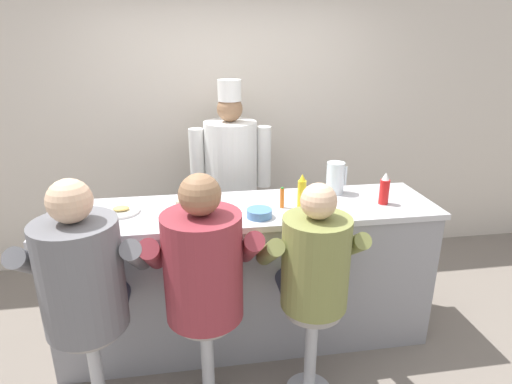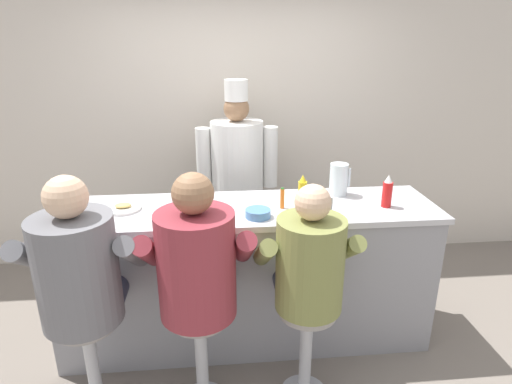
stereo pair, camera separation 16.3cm
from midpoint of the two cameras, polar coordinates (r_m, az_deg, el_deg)
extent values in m
plane|color=slate|center=(3.20, 0.88, -22.04)|extent=(20.00, 20.00, 0.00)
cube|color=beige|center=(4.13, -1.62, 8.84)|extent=(10.00, 0.06, 2.70)
cube|color=gray|center=(3.17, 0.25, -11.18)|extent=(2.58, 0.64, 1.00)
cube|color=#BCBCC1|center=(2.94, 0.26, -2.41)|extent=(2.64, 0.67, 0.04)
cylinder|color=red|center=(3.07, 18.54, -0.34)|extent=(0.07, 0.07, 0.18)
cone|color=white|center=(3.03, 18.77, 1.69)|extent=(0.05, 0.05, 0.05)
cylinder|color=yellow|center=(2.91, 7.79, -0.40)|extent=(0.06, 0.06, 0.19)
cone|color=yellow|center=(2.87, 7.90, 1.81)|extent=(0.05, 0.05, 0.05)
cylinder|color=orange|center=(2.90, 5.14, -0.91)|extent=(0.03, 0.03, 0.14)
cylinder|color=#287F2D|center=(2.87, 5.18, 0.44)|extent=(0.02, 0.02, 0.01)
cylinder|color=silver|center=(3.20, 12.40, 1.65)|extent=(0.13, 0.13, 0.23)
cube|color=silver|center=(3.22, 13.74, 1.88)|extent=(0.02, 0.02, 0.14)
cylinder|color=white|center=(2.99, -15.79, -2.16)|extent=(0.24, 0.24, 0.02)
ellipsoid|color=#E0BC60|center=(2.98, -15.83, -1.74)|extent=(0.11, 0.08, 0.03)
cylinder|color=#4C7FB7|center=(2.76, 1.96, -2.88)|extent=(0.16, 0.16, 0.05)
cylinder|color=#4C7AB2|center=(2.95, -21.06, -2.45)|extent=(0.08, 0.08, 0.08)
torus|color=#4C7AB2|center=(2.93, -20.07, -2.36)|extent=(0.06, 0.01, 0.06)
cylinder|color=beige|center=(2.90, -8.11, -1.62)|extent=(0.09, 0.09, 0.08)
torus|color=beige|center=(2.89, -6.90, -1.51)|extent=(0.06, 0.02, 0.06)
cube|color=silver|center=(2.78, 10.56, -2.01)|extent=(0.11, 0.06, 0.14)
cube|color=black|center=(2.75, 10.74, -2.26)|extent=(0.07, 0.01, 0.05)
cylinder|color=#B2B5BA|center=(2.83, -19.31, -21.08)|extent=(0.07, 0.07, 0.62)
cylinder|color=gray|center=(2.65, -20.07, -16.06)|extent=(0.34, 0.34, 0.05)
cylinder|color=#33384C|center=(2.83, -21.31, -12.76)|extent=(0.16, 0.43, 0.16)
cylinder|color=#33384C|center=(2.78, -16.89, -12.85)|extent=(0.16, 0.43, 0.16)
cylinder|color=slate|center=(2.48, -20.98, -9.77)|extent=(0.43, 0.43, 0.62)
cylinder|color=slate|center=(2.65, -26.14, -7.78)|extent=(0.11, 0.47, 0.37)
cylinder|color=slate|center=(2.51, -14.29, -7.81)|extent=(0.11, 0.47, 0.37)
sphere|color=#DBB28E|center=(2.31, -22.24, -0.63)|extent=(0.22, 0.22, 0.22)
cylinder|color=#B2B5BA|center=(2.75, -5.47, -21.28)|extent=(0.07, 0.07, 0.62)
cylinder|color=gray|center=(2.56, -5.70, -16.15)|extent=(0.34, 0.34, 0.05)
cylinder|color=#33384C|center=(2.72, -8.07, -12.83)|extent=(0.16, 0.43, 0.16)
cylinder|color=#33384C|center=(2.72, -3.40, -12.70)|extent=(0.16, 0.43, 0.16)
cylinder|color=maroon|center=(2.39, -5.97, -9.69)|extent=(0.43, 0.43, 0.61)
cylinder|color=maroon|center=(2.50, -12.30, -7.82)|extent=(0.11, 0.47, 0.37)
cylinder|color=maroon|center=(2.49, 0.35, -7.44)|extent=(0.11, 0.47, 0.37)
sphere|color=#8C6647|center=(2.21, -6.35, -0.21)|extent=(0.22, 0.22, 0.22)
cylinder|color=#B2B5BA|center=(2.81, 8.41, -20.34)|extent=(0.07, 0.07, 0.62)
cylinder|color=gray|center=(2.63, 8.74, -15.27)|extent=(0.34, 0.34, 0.05)
cylinder|color=#33384C|center=(2.75, 5.79, -12.47)|extent=(0.15, 0.39, 0.15)
cylinder|color=#33384C|center=(2.79, 9.80, -12.15)|extent=(0.15, 0.39, 0.15)
cylinder|color=olive|center=(2.47, 9.11, -9.55)|extent=(0.39, 0.39, 0.55)
cylinder|color=olive|center=(2.51, 3.04, -8.15)|extent=(0.10, 0.42, 0.34)
cylinder|color=olive|center=(2.62, 13.78, -7.44)|extent=(0.10, 0.42, 0.34)
sphere|color=#DBB28E|center=(2.31, 9.60, -1.41)|extent=(0.20, 0.20, 0.20)
cube|color=#232328|center=(4.00, -1.19, -5.60)|extent=(0.35, 0.19, 0.84)
cube|color=white|center=(3.88, -1.15, -3.69)|extent=(0.32, 0.02, 0.50)
cylinder|color=white|center=(3.74, -1.27, 4.62)|extent=(0.46, 0.46, 0.63)
sphere|color=#8C6647|center=(3.65, -1.32, 11.05)|extent=(0.22, 0.22, 0.22)
cylinder|color=white|center=(3.63, -1.34, 13.42)|extent=(0.20, 0.20, 0.17)
cylinder|color=white|center=(3.73, -5.75, 4.44)|extent=(0.13, 0.13, 0.54)
cylinder|color=white|center=(3.77, 3.16, 4.68)|extent=(0.13, 0.13, 0.54)
camera|label=1|loc=(0.08, -88.37, 0.59)|focal=30.00mm
camera|label=2|loc=(0.08, 91.63, -0.59)|focal=30.00mm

